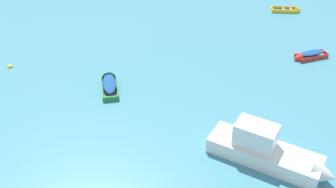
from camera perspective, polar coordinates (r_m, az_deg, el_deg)
name	(u,v)px	position (r m, az deg, el deg)	size (l,w,h in m)	color
rowboat_red_cluster_inner	(307,56)	(34.82, 18.39, 4.98)	(3.02, 1.94, 0.83)	gray
rowboat_green_outer_right	(109,82)	(30.11, -8.02, 1.63)	(1.83, 3.43, 0.99)	gray
motor_launch_white_midfield_left	(272,153)	(24.11, 14.02, -7.82)	(7.18, 4.58, 2.60)	white
rowboat_yellow_near_left	(292,10)	(42.83, 16.55, 10.91)	(2.85, 0.98, 0.87)	#4C4C51
mooring_buoy_outer_edge	(10,67)	(34.28, -20.69, 3.44)	(0.43, 0.43, 0.43)	yellow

